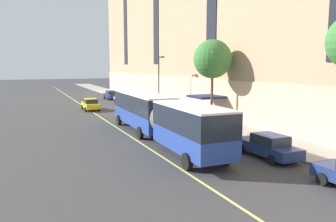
# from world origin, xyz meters

# --- Properties ---
(ground_plane) EXTENTS (260.00, 260.00, 0.00)m
(ground_plane) POSITION_xyz_m (0.00, 0.00, 0.00)
(ground_plane) COLOR #38383A
(sidewalk) EXTENTS (4.21, 160.00, 0.15)m
(sidewalk) POSITION_xyz_m (8.37, 3.00, 0.07)
(sidewalk) COLOR #9E9B93
(sidewalk) RESTS_ON ground
(city_bus) EXTENTS (3.23, 18.91, 3.44)m
(city_bus) POSITION_xyz_m (0.54, -0.18, 2.01)
(city_bus) COLOR navy
(city_bus) RESTS_ON ground
(parked_car_black_0) EXTENTS (1.93, 4.64, 1.56)m
(parked_car_black_0) POSITION_xyz_m (5.13, 14.71, 0.78)
(parked_car_black_0) COLOR black
(parked_car_black_0) RESTS_ON ground
(parked_car_navy_1) EXTENTS (1.99, 4.76, 1.56)m
(parked_car_navy_1) POSITION_xyz_m (5.02, -7.83, 0.78)
(parked_car_navy_1) COLOR navy
(parked_car_navy_1) RESTS_ON ground
(parked_car_silver_3) EXTENTS (1.93, 4.24, 1.56)m
(parked_car_silver_3) POSITION_xyz_m (5.02, 25.72, 0.78)
(parked_car_silver_3) COLOR #B7B7BC
(parked_car_silver_3) RESTS_ON ground
(parked_car_silver_5) EXTENTS (2.07, 4.70, 1.56)m
(parked_car_silver_5) POSITION_xyz_m (5.10, 2.50, 0.78)
(parked_car_silver_5) COLOR #B7B7BC
(parked_car_silver_5) RESTS_ON ground
(parked_car_navy_6) EXTENTS (1.98, 4.52, 1.56)m
(parked_car_navy_6) POSITION_xyz_m (5.06, 32.80, 0.78)
(parked_car_navy_6) COLOR navy
(parked_car_navy_6) RESTS_ON ground
(taxi_cab) EXTENTS (1.97, 4.45, 1.56)m
(taxi_cab) POSITION_xyz_m (-1.03, 19.93, 0.78)
(taxi_cab) COLOR yellow
(taxi_cab) RESTS_ON ground
(street_tree_mid_block) EXTENTS (3.85, 3.85, 8.35)m
(street_tree_mid_block) POSITION_xyz_m (8.21, 4.29, 6.55)
(street_tree_mid_block) COLOR brown
(street_tree_mid_block) RESTS_ON sidewalk
(street_lamp) EXTENTS (0.36, 1.48, 6.97)m
(street_lamp) POSITION_xyz_m (6.86, 14.83, 4.41)
(street_lamp) COLOR #2D2D30
(street_lamp) RESTS_ON sidewalk
(fire_hydrant) EXTENTS (0.42, 0.24, 0.72)m
(fire_hydrant) POSITION_xyz_m (6.76, 7.42, 0.49)
(fire_hydrant) COLOR red
(fire_hydrant) RESTS_ON sidewalk
(lane_centerline) EXTENTS (0.16, 140.00, 0.01)m
(lane_centerline) POSITION_xyz_m (-1.16, 3.00, 0.00)
(lane_centerline) COLOR #E0D66B
(lane_centerline) RESTS_ON ground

